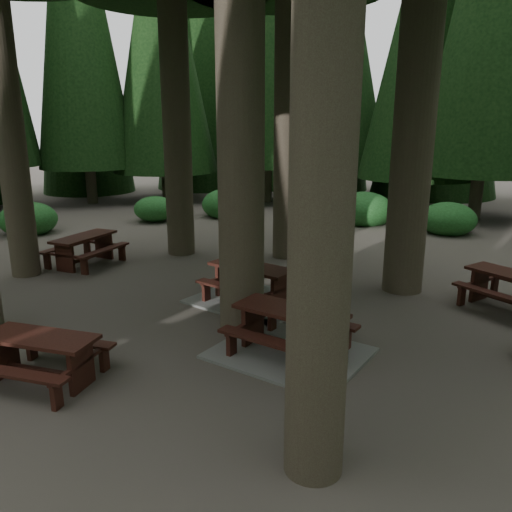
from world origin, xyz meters
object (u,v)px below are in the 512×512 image
Objects in this scene: picnic_table_a at (290,339)px; picnic_table_b at (85,246)px; picnic_table_c at (252,289)px; picnic_table_d at (512,286)px; picnic_table_e at (41,351)px.

picnic_table_b is at bearing 167.67° from picnic_table_a.
picnic_table_a is 2.67m from picnic_table_c.
picnic_table_a is at bearing -112.93° from picnic_table_b.
picnic_table_b is 1.00× the size of picnic_table_d.
picnic_table_e is at bearing -143.43° from picnic_table_b.
picnic_table_d is at bearing 32.25° from picnic_table_c.
picnic_table_d reaches higher than picnic_table_e.
picnic_table_c is 1.10× the size of picnic_table_d.
picnic_table_c reaches higher than picnic_table_e.
picnic_table_c is (5.47, 0.42, -0.26)m from picnic_table_b.
picnic_table_b is at bearing -175.54° from picnic_table_c.
picnic_table_d is at bearing 36.11° from picnic_table_e.
picnic_table_a is 1.14× the size of picnic_table_b.
picnic_table_a is 7.66m from picnic_table_b.
picnic_table_a is 3.89m from picnic_table_e.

